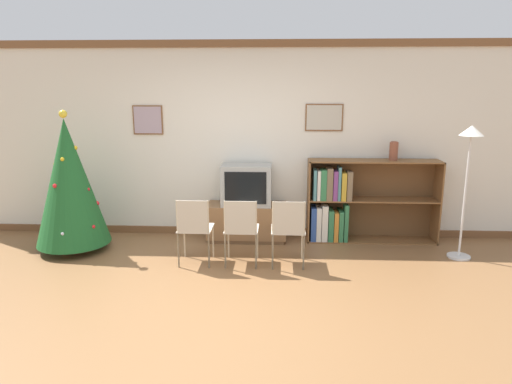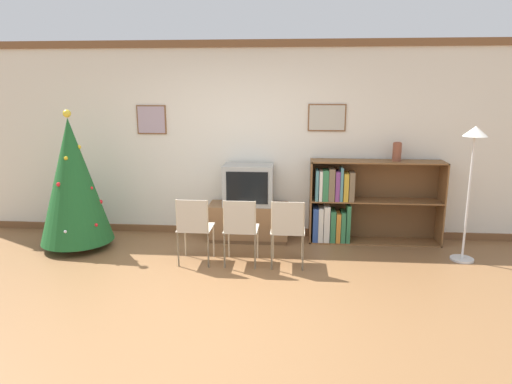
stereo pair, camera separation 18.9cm
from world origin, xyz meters
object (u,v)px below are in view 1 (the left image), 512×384
(tv_console, at_px, (247,222))
(vase, at_px, (394,151))
(folding_chair_left, at_px, (194,227))
(folding_chair_right, at_px, (288,228))
(christmas_tree, at_px, (69,183))
(folding_chair_center, at_px, (241,228))
(television, at_px, (247,185))
(bookshelf, at_px, (347,203))
(standing_lamp, at_px, (469,158))

(tv_console, xyz_separation_m, vase, (1.97, 0.08, 1.00))
(folding_chair_left, xyz_separation_m, folding_chair_right, (1.11, 0.00, 0.00))
(christmas_tree, distance_m, folding_chair_center, 2.31)
(television, bearing_deg, christmas_tree, -167.10)
(folding_chair_left, xyz_separation_m, bookshelf, (1.94, 1.01, 0.05))
(christmas_tree, bearing_deg, television, 12.90)
(folding_chair_right, bearing_deg, tv_console, 119.94)
(television, distance_m, folding_chair_right, 1.15)
(christmas_tree, xyz_separation_m, folding_chair_left, (1.67, -0.45, -0.43))
(christmas_tree, height_order, folding_chair_right, christmas_tree)
(christmas_tree, distance_m, vase, 4.25)
(tv_console, bearing_deg, vase, 2.18)
(folding_chair_center, relative_size, standing_lamp, 0.50)
(vase, relative_size, standing_lamp, 0.15)
(folding_chair_center, xyz_separation_m, standing_lamp, (2.70, 0.40, 0.79))
(bookshelf, relative_size, standing_lamp, 1.07)
(standing_lamp, bearing_deg, folding_chair_center, -171.52)
(folding_chair_center, distance_m, bookshelf, 1.71)
(christmas_tree, height_order, television, christmas_tree)
(folding_chair_left, height_order, bookshelf, bookshelf)
(television, height_order, vase, vase)
(christmas_tree, height_order, folding_chair_left, christmas_tree)
(television, relative_size, vase, 2.69)
(folding_chair_left, distance_m, folding_chair_right, 1.11)
(television, bearing_deg, bookshelf, 2.13)
(tv_console, xyz_separation_m, folding_chair_right, (0.55, -0.96, 0.22))
(folding_chair_right, height_order, bookshelf, bookshelf)
(christmas_tree, relative_size, vase, 7.22)
(christmas_tree, bearing_deg, folding_chair_right, -9.17)
(bookshelf, bearing_deg, folding_chair_right, -129.46)
(folding_chair_right, xyz_separation_m, standing_lamp, (2.15, 0.40, 0.79))
(folding_chair_right, bearing_deg, television, 120.01)
(folding_chair_left, bearing_deg, tv_console, 60.06)
(television, relative_size, standing_lamp, 0.41)
(standing_lamp, bearing_deg, christmas_tree, 179.47)
(christmas_tree, relative_size, tv_console, 1.67)
(tv_console, bearing_deg, folding_chair_center, -90.00)
(christmas_tree, xyz_separation_m, bookshelf, (3.61, 0.56, -0.37))
(standing_lamp, bearing_deg, folding_chair_left, -172.95)
(television, xyz_separation_m, folding_chair_center, (0.00, -0.96, -0.31))
(tv_console, xyz_separation_m, television, (-0.00, -0.00, 0.53))
(folding_chair_left, distance_m, vase, 2.84)
(vase, bearing_deg, folding_chair_center, -152.25)
(vase, bearing_deg, folding_chair_left, -157.67)
(folding_chair_center, relative_size, bookshelf, 0.47)
(standing_lamp, bearing_deg, tv_console, 168.33)
(christmas_tree, relative_size, bookshelf, 1.03)
(christmas_tree, height_order, folding_chair_center, christmas_tree)
(folding_chair_center, xyz_separation_m, bookshelf, (1.38, 1.01, 0.05))
(bookshelf, distance_m, vase, 0.93)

